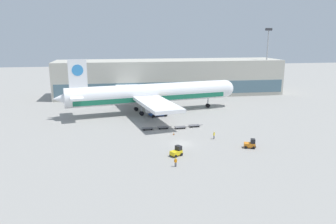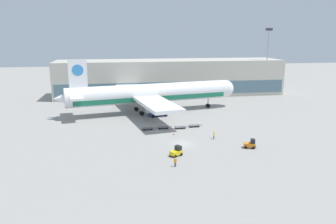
% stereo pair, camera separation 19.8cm
% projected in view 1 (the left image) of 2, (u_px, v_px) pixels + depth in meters
% --- Properties ---
extents(ground_plane, '(400.00, 400.00, 0.00)m').
position_uv_depth(ground_plane, '(183.00, 144.00, 72.70)').
color(ground_plane, gray).
extents(terminal_building, '(90.00, 18.20, 14.00)m').
position_uv_depth(terminal_building, '(170.00, 77.00, 132.79)').
color(terminal_building, '#BCB7A8').
rests_on(terminal_building, ground_plane).
extents(light_mast, '(2.80, 0.50, 26.46)m').
position_uv_depth(light_mast, '(267.00, 57.00, 132.66)').
color(light_mast, '#9EA0A5').
rests_on(light_mast, ground_plane).
extents(airplane_main, '(57.56, 48.65, 17.00)m').
position_uv_depth(airplane_main, '(149.00, 94.00, 101.46)').
color(airplane_main, white).
rests_on(airplane_main, ground_plane).
extents(scissor_lift_loader, '(5.67, 4.20, 5.03)m').
position_uv_depth(scissor_lift_loader, '(158.00, 110.00, 97.52)').
color(scissor_lift_loader, '#284C99').
rests_on(scissor_lift_loader, ground_plane).
extents(baggage_tug_foreground, '(2.82, 2.57, 2.00)m').
position_uv_depth(baggage_tug_foreground, '(177.00, 152.00, 65.34)').
color(baggage_tug_foreground, yellow).
rests_on(baggage_tug_foreground, ground_plane).
extents(baggage_tug_mid, '(2.75, 2.25, 2.00)m').
position_uv_depth(baggage_tug_mid, '(250.00, 144.00, 69.91)').
color(baggage_tug_mid, orange).
rests_on(baggage_tug_mid, ground_plane).
extents(baggage_dolly_lead, '(3.74, 1.68, 0.48)m').
position_uv_depth(baggage_dolly_lead, '(148.00, 128.00, 83.61)').
color(baggage_dolly_lead, '#56565B').
rests_on(baggage_dolly_lead, ground_plane).
extents(baggage_dolly_second, '(3.74, 1.68, 0.48)m').
position_uv_depth(baggage_dolly_second, '(163.00, 127.00, 84.63)').
color(baggage_dolly_second, '#56565B').
rests_on(baggage_dolly_second, ground_plane).
extents(baggage_dolly_third, '(3.74, 1.68, 0.48)m').
position_uv_depth(baggage_dolly_third, '(180.00, 127.00, 84.71)').
color(baggage_dolly_third, '#56565B').
rests_on(baggage_dolly_third, ground_plane).
extents(baggage_dolly_trail, '(3.74, 1.68, 0.48)m').
position_uv_depth(baggage_dolly_trail, '(194.00, 125.00, 86.29)').
color(baggage_dolly_trail, '#56565B').
rests_on(baggage_dolly_trail, ground_plane).
extents(ground_crew_near, '(0.39, 0.47, 1.79)m').
position_uv_depth(ground_crew_near, '(214.00, 135.00, 75.89)').
color(ground_crew_near, black).
rests_on(ground_crew_near, ground_plane).
extents(ground_crew_far, '(0.56, 0.28, 1.75)m').
position_uv_depth(ground_crew_far, '(176.00, 161.00, 59.80)').
color(ground_crew_far, black).
rests_on(ground_crew_far, ground_plane).
extents(traffic_cone_near, '(0.40, 0.40, 0.61)m').
position_uv_depth(traffic_cone_near, '(174.00, 134.00, 79.37)').
color(traffic_cone_near, black).
rests_on(traffic_cone_near, ground_plane).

